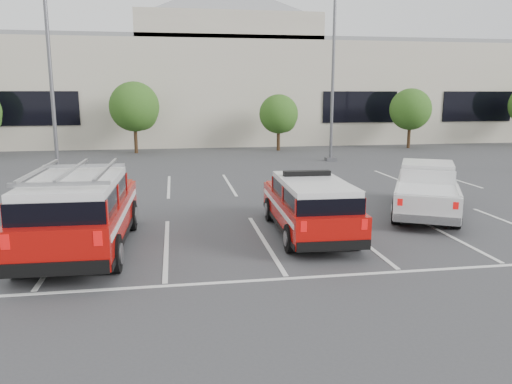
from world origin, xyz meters
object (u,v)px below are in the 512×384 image
Objects in this scene: convention_building at (202,85)px; tree_right at (411,111)px; light_pole_left at (50,69)px; white_pickup at (426,194)px; ladder_suv at (80,218)px; tree_mid_left at (136,108)px; light_pole_mid at (333,74)px; tree_mid_right at (280,115)px; fire_chief_suv at (310,210)px.

tree_right is at bearing -33.37° from convention_building.
white_pickup is (14.09, -9.52, -4.51)m from light_pole_left.
tree_right is 0.43× the size of light_pole_left.
light_pole_left is 1.76× the size of ladder_suv.
tree_mid_left is at bearing 180.00° from tree_right.
light_pole_left is at bearing -165.07° from light_pole_mid.
light_pole_left is at bearing -142.50° from tree_mid_right.
tree_right is 0.43× the size of light_pole_mid.
convention_building is at bearing 62.60° from tree_mid_left.
light_pole_mid is at bearing -72.48° from tree_mid_right.
tree_right is 0.84× the size of fire_chief_suv.
light_pole_mid reaches higher than tree_right.
tree_mid_left is at bearing 180.00° from tree_mid_right.
convention_building is 30.24m from white_pickup.
ladder_suv is (-19.95, -22.12, -1.86)m from tree_right.
tree_mid_right reaches higher than white_pickup.
white_pickup is at bearing 24.57° from fire_chief_suv.
convention_building is at bearing 67.61° from light_pole_left.
tree_mid_right is 0.69× the size of white_pickup.
light_pole_left is 15.52m from light_pole_mid.
convention_building is at bearing 146.63° from tree_right.
fire_chief_suv is (-3.68, -21.54, -1.76)m from tree_mid_right.
fire_chief_suv is at bearing -129.76° from white_pickup.
tree_right is at bearing 36.77° from light_pole_mid.
light_pole_mid is (6.82, -15.86, 0.47)m from convention_building.
tree_mid_left reaches higher than fire_chief_suv.
tree_mid_left is 22.22m from ladder_suv.
white_pickup is at bearing 14.45° from ladder_suv.
convention_building is at bearing 128.75° from white_pickup.
white_pickup is (4.67, 1.97, -0.07)m from fire_chief_suv.
fire_chief_suv is 0.90× the size of white_pickup.
ladder_suv is at bearing -89.87° from tree_mid_left.
convention_building is 12.38× the size of tree_mid_left.
tree_mid_right is at bearing 37.50° from light_pole_left.
fire_chief_suv reaches higher than white_pickup.
light_pole_mid is 1.76× the size of white_pickup.
tree_mid_right is at bearing 120.30° from white_pickup.
tree_right is 29.84m from ladder_suv.
tree_right is at bearing 49.29° from ladder_suv.
tree_mid_left is 10.01m from tree_mid_right.
convention_building is 31.63m from fire_chief_suv.
convention_building reaches higher than tree_mid_right.
fire_chief_suv is (9.41, -11.49, -4.44)m from light_pole_left.
ladder_suv is (-10.95, -2.55, 0.23)m from white_pickup.
tree_mid_right reaches higher than fire_chief_suv.
white_pickup is (1.00, -19.57, -1.82)m from tree_mid_right.
fire_chief_suv is (-5.59, -15.49, -4.44)m from light_pole_mid.
tree_mid_right is 0.76× the size of fire_chief_suv.
fire_chief_suv is at bearing -50.68° from light_pole_left.
tree_mid_left reaches higher than tree_mid_right.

